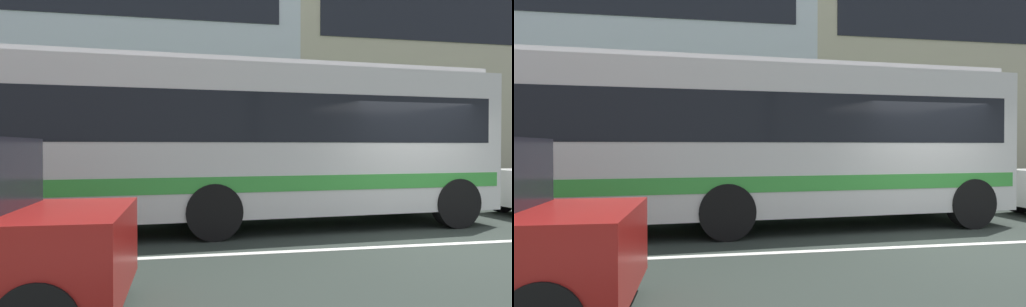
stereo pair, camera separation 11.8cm
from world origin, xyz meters
The scene contains 6 objects.
ground_plane centered at (0.00, 0.00, 0.00)m, with size 160.00×160.00×0.00m, color #282F2A.
lane_centre_line centered at (0.00, 0.00, 0.00)m, with size 60.00×0.16×0.01m, color silver.
hedge_row_far centered at (-1.78, 5.75, 0.35)m, with size 20.62×1.10×0.70m, color #3C7225.
apartment_block_left centered at (-10.72, 15.63, 6.78)m, with size 22.44×10.15×13.56m.
apartment_block_right centered at (10.91, 15.63, 6.42)m, with size 20.82×10.15×12.84m.
transit_bus centered at (-3.39, 2.23, 1.80)m, with size 10.72×3.11×3.26m.
Camera 2 is at (-4.62, -6.70, 1.64)m, focal length 31.17 mm.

